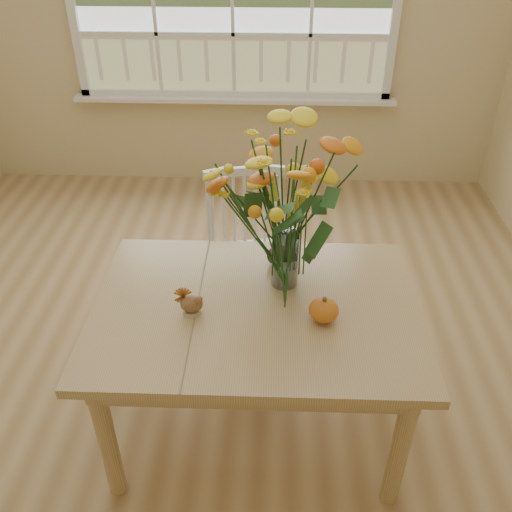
{
  "coord_description": "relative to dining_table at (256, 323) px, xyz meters",
  "views": [
    {
      "loc": [
        0.32,
        -1.84,
        2.04
      ],
      "look_at": [
        0.26,
        -0.2,
        0.9
      ],
      "focal_mm": 38.0,
      "sensor_mm": 36.0,
      "label": 1
    }
  ],
  "objects": [
    {
      "name": "pumpkin",
      "position": [
        0.26,
        -0.08,
        0.14
      ],
      "size": [
        0.11,
        0.11,
        0.09
      ],
      "primitive_type": "ellipsoid",
      "color": "#C26716",
      "rests_on": "dining_table"
    },
    {
      "name": "dining_table",
      "position": [
        0.0,
        0.0,
        0.0
      ],
      "size": [
        1.28,
        0.91,
        0.68
      ],
      "rotation": [
        0.0,
        0.0,
        0.0
      ],
      "color": "tan",
      "rests_on": "floor"
    },
    {
      "name": "floor",
      "position": [
        -0.26,
        0.22,
        -0.6
      ],
      "size": [
        4.0,
        4.5,
        0.01
      ],
      "primitive_type": "cube",
      "color": "#9E7A4C",
      "rests_on": "ground"
    },
    {
      "name": "windsor_chair",
      "position": [
        -0.07,
        0.72,
        -0.1
      ],
      "size": [
        0.47,
        0.45,
        0.87
      ],
      "rotation": [
        0.0,
        0.0,
        0.19
      ],
      "color": "white",
      "rests_on": "floor"
    },
    {
      "name": "turkey_figurine",
      "position": [
        -0.24,
        -0.05,
        0.13
      ],
      "size": [
        0.09,
        0.07,
        0.11
      ],
      "rotation": [
        0.0,
        0.0,
        0.14
      ],
      "color": "#CCB78C",
      "rests_on": "dining_table"
    },
    {
      "name": "flower_vase",
      "position": [
        0.11,
        0.15,
        0.45
      ],
      "size": [
        0.51,
        0.51,
        0.6
      ],
      "color": "white",
      "rests_on": "dining_table"
    },
    {
      "name": "wall_back",
      "position": [
        -0.26,
        2.47,
        0.76
      ],
      "size": [
        4.0,
        0.02,
        2.7
      ],
      "primitive_type": "cube",
      "color": "beige",
      "rests_on": "floor"
    },
    {
      "name": "dark_gourd",
      "position": [
        0.08,
        0.28,
        0.13
      ],
      "size": [
        0.13,
        0.09,
        0.08
      ],
      "color": "#38160F",
      "rests_on": "dining_table"
    }
  ]
}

